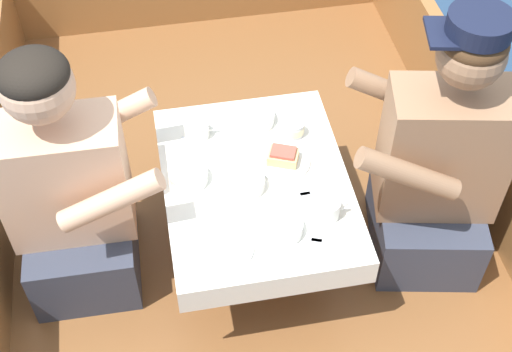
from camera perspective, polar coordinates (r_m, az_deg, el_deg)
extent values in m
plane|color=navy|center=(2.89, 0.08, -9.39)|extent=(60.00, 60.00, 0.00)
cube|color=brown|center=(2.78, 0.09, -7.99)|extent=(1.90, 3.09, 0.26)
cube|color=#936033|center=(2.78, 19.15, -1.02)|extent=(0.06, 3.09, 0.39)
cylinder|color=#B2B2B7|center=(2.53, 0.00, -3.54)|extent=(0.07, 0.07, 0.39)
cube|color=brown|center=(2.37, 0.00, -0.53)|extent=(0.58, 0.76, 0.02)
cube|color=white|center=(2.37, 0.00, -0.35)|extent=(0.61, 0.79, 0.00)
cube|color=white|center=(2.18, 1.89, -8.96)|extent=(0.61, 0.00, 0.10)
cube|color=white|center=(2.67, -1.53, 5.17)|extent=(0.61, 0.00, 0.10)
cube|color=#333847|center=(2.62, -13.56, -5.31)|extent=(0.37, 0.45, 0.26)
cube|color=tan|center=(2.35, -15.08, -0.16)|extent=(0.40, 0.23, 0.45)
sphere|color=tan|center=(2.09, -17.15, 6.83)|extent=(0.22, 0.22, 0.22)
ellipsoid|color=black|center=(2.06, -17.46, 7.84)|extent=(0.21, 0.21, 0.12)
cylinder|color=tan|center=(2.41, -11.77, 4.59)|extent=(0.34, 0.08, 0.21)
cylinder|color=tan|center=(2.16, -11.53, -1.95)|extent=(0.34, 0.08, 0.21)
cube|color=#333847|center=(2.68, 13.27, -3.54)|extent=(0.44, 0.50, 0.26)
cube|color=#936B4C|center=(2.40, 14.80, 1.96)|extent=(0.44, 0.29, 0.49)
sphere|color=#936B4C|center=(2.14, 16.86, 9.25)|extent=(0.20, 0.20, 0.20)
ellipsoid|color=#472D19|center=(2.12, 17.13, 10.20)|extent=(0.19, 0.19, 0.11)
cylinder|color=#936B4C|center=(2.19, 12.08, 0.16)|extent=(0.34, 0.13, 0.21)
cylinder|color=#936B4C|center=(2.44, 11.02, 6.49)|extent=(0.34, 0.13, 0.21)
cylinder|color=black|center=(2.08, 17.50, 11.50)|extent=(0.19, 0.19, 0.06)
cube|color=black|center=(2.08, 14.85, 11.01)|extent=(0.13, 0.16, 0.01)
cylinder|color=silver|center=(2.41, 2.16, 1.17)|extent=(0.19, 0.19, 0.01)
cylinder|color=silver|center=(2.19, -2.52, -5.79)|extent=(0.18, 0.18, 0.01)
cube|color=tan|center=(2.40, 2.17, 1.54)|extent=(0.12, 0.10, 0.04)
cube|color=#B74C3D|center=(2.38, 2.19, 1.94)|extent=(0.10, 0.09, 0.01)
cylinder|color=silver|center=(2.21, 2.06, -4.17)|extent=(0.13, 0.13, 0.04)
cylinder|color=beige|center=(2.21, 2.06, -4.01)|extent=(0.11, 0.11, 0.02)
cylinder|color=silver|center=(2.33, -0.86, -0.51)|extent=(0.13, 0.13, 0.04)
cylinder|color=beige|center=(2.32, -0.86, -0.35)|extent=(0.11, 0.11, 0.02)
cylinder|color=silver|center=(2.54, -0.10, 4.69)|extent=(0.14, 0.14, 0.04)
cylinder|color=beige|center=(2.53, -0.10, 4.86)|extent=(0.11, 0.11, 0.02)
cylinder|color=silver|center=(2.36, -5.41, -0.02)|extent=(0.13, 0.13, 0.04)
cylinder|color=beige|center=(2.35, -5.43, 0.14)|extent=(0.10, 0.10, 0.02)
cylinder|color=silver|center=(2.49, -4.67, 3.72)|extent=(0.08, 0.08, 0.06)
torus|color=silver|center=(2.49, -3.56, 3.91)|extent=(0.04, 0.01, 0.04)
cylinder|color=#3D2314|center=(2.48, -4.69, 4.00)|extent=(0.07, 0.07, 0.01)
cylinder|color=silver|center=(2.25, 5.76, -2.62)|extent=(0.08, 0.08, 0.07)
torus|color=silver|center=(2.26, 6.97, -2.39)|extent=(0.04, 0.01, 0.04)
cylinder|color=#3D2314|center=(2.24, 5.80, -2.30)|extent=(0.07, 0.07, 0.01)
cylinder|color=silver|center=(2.49, 3.12, 3.80)|extent=(0.06, 0.06, 0.05)
cylinder|color=beige|center=(2.49, 3.12, 3.80)|extent=(0.07, 0.07, 0.03)
cube|color=silver|center=(2.31, 2.31, -1.71)|extent=(0.17, 0.02, 0.00)
cube|color=silver|center=(2.33, 3.99, -1.44)|extent=(0.04, 0.02, 0.00)
cube|color=silver|center=(2.45, -6.31, 1.72)|extent=(0.07, 0.16, 0.00)
cube|color=silver|center=(2.43, -3.60, 1.48)|extent=(0.16, 0.08, 0.00)
cube|color=silver|center=(2.21, 6.64, -5.39)|extent=(0.16, 0.07, 0.00)
cube|color=silver|center=(2.21, 4.83, -5.16)|extent=(0.04, 0.03, 0.00)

